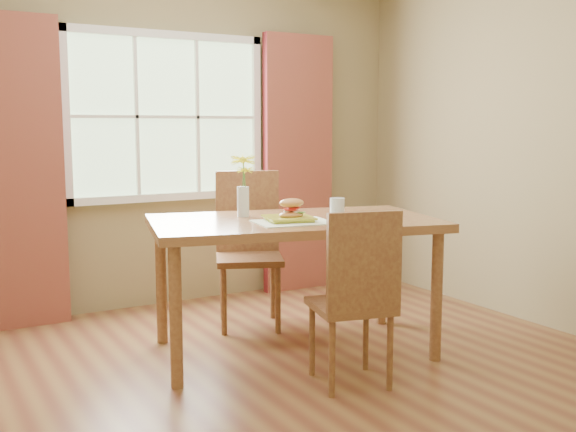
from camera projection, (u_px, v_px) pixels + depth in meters
The scene contains 12 objects.
room at pixel (286, 141), 3.71m from camera, with size 4.24×3.84×2.74m.
window at pixel (167, 117), 5.29m from camera, with size 1.62×0.06×1.32m.
curtain_left at pixel (16, 174), 4.69m from camera, with size 0.65×0.08×2.20m, color maroon.
curtain_right at pixel (298, 164), 5.84m from camera, with size 0.65×0.08×2.20m, color maroon.
dining_table at pixel (293, 233), 4.22m from camera, with size 1.94×1.38×0.86m.
chair_near at pixel (356, 292), 3.63m from camera, with size 0.50×0.50×0.99m.
chair_far at pixel (248, 241), 4.86m from camera, with size 0.61×0.61×1.11m.
placemat at pixel (293, 222), 4.04m from camera, with size 0.45×0.33×0.01m, color silver.
plate at pixel (289, 219), 4.09m from camera, with size 0.28×0.28×0.01m, color gold.
croissant_sandwich at pixel (292, 209), 4.07m from camera, with size 0.17×0.11×0.12m.
water_glass at pixel (337, 209), 4.15m from camera, with size 0.09×0.09×0.14m.
flower_vase at pixel (243, 180), 4.28m from camera, with size 0.16×0.16×0.39m.
Camera 1 is at (-1.86, -3.23, 1.43)m, focal length 42.00 mm.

